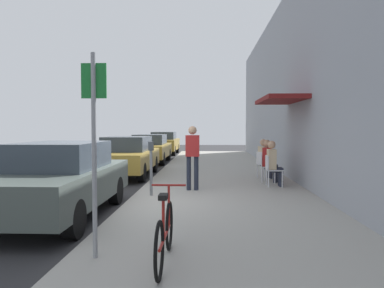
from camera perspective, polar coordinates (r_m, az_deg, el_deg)
The scene contains 17 objects.
ground_plane at distance 8.63m, azimuth -10.04°, elevation -9.43°, with size 60.00×60.00×0.00m, color #2D2D30.
sidewalk_slab at distance 10.39m, azimuth 4.72°, elevation -7.02°, with size 4.50×32.00×0.12m, color #9E9B93.
building_facade at distance 10.72m, azimuth 17.89°, elevation 9.96°, with size 1.40×32.00×6.39m.
parked_car_0 at distance 7.85m, azimuth -19.64°, elevation -5.10°, with size 1.80×4.40×1.49m.
parked_car_1 at distance 13.73m, azimuth -9.93°, elevation -1.84°, with size 1.80×4.40×1.45m.
parked_car_2 at distance 18.99m, azimuth -6.47°, elevation -0.64°, with size 1.80×4.40×1.43m.
parked_car_3 at distance 24.92m, azimuth -4.35°, elevation 0.19°, with size 1.80×4.40×1.49m.
parking_meter at distance 9.17m, azimuth -6.28°, elevation -3.09°, with size 0.12×0.10×1.32m.
street_sign at distance 4.86m, azimuth -14.74°, elevation 0.77°, with size 0.32×0.06×2.60m.
bicycle_0 at distance 4.69m, azimuth -4.17°, elevation -13.59°, with size 0.46×1.71×0.90m.
cafe_chair_0 at distance 10.78m, azimuth 12.05°, elevation -3.69°, with size 0.44×0.44×0.87m.
seated_patron_0 at distance 10.77m, azimuth 12.37°, elevation -2.68°, with size 0.43×0.36×1.29m.
cafe_chair_1 at distance 11.59m, azimuth 11.39°, elevation -3.26°, with size 0.56×0.56×0.87m.
seated_patron_1 at distance 11.56m, azimuth 11.69°, elevation -2.32°, with size 0.51×0.47×1.29m.
cafe_chair_2 at distance 12.35m, azimuth 10.82°, elevation -2.90°, with size 0.55×0.55×0.87m.
seated_patron_2 at distance 12.36m, azimuth 11.09°, elevation -2.00°, with size 0.50×0.46×1.29m.
pedestrian_standing at distance 9.85m, azimuth 0.08°, elevation -1.32°, with size 0.36×0.22×1.70m.
Camera 1 is at (1.83, -8.24, 1.78)m, focal length 34.88 mm.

